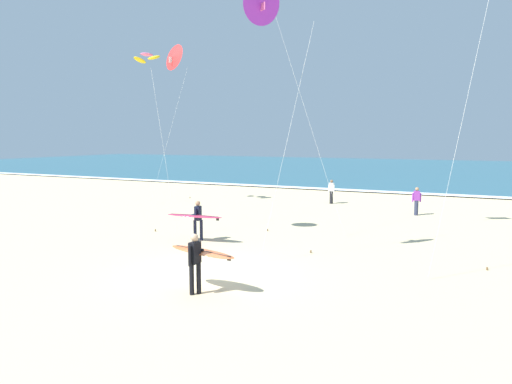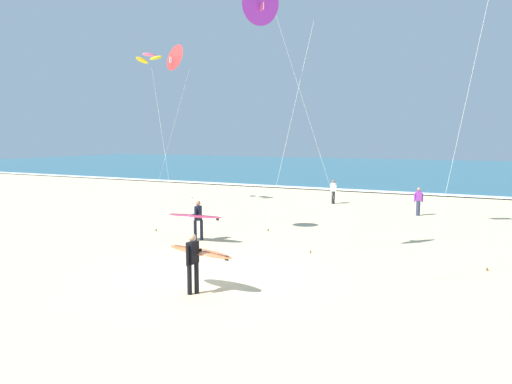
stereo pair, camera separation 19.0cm
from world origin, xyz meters
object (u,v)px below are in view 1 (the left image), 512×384
object	(u,v)px
kite_arc_rose_mid	(147,58)
bystander_white_top	(331,191)
surfer_trailing	(199,256)
bystander_purple_top	(416,201)
surfer_lead	(196,217)
kite_delta_violet_near	(261,4)
kite_delta_scarlet_high	(173,58)

from	to	relation	value
kite_arc_rose_mid	bystander_white_top	xyz separation A→B (m)	(10.81, 5.16, -8.61)
kite_arc_rose_mid	bystander_white_top	size ratio (longest dim) A/B	6.12
surfer_trailing	bystander_purple_top	bearing A→B (deg)	75.63
kite_arc_rose_mid	surfer_lead	bearing A→B (deg)	-42.60
surfer_trailing	kite_arc_rose_mid	bearing A→B (deg)	132.59
kite_delta_violet_near	kite_arc_rose_mid	world-z (taller)	kite_arc_rose_mid
surfer_lead	surfer_trailing	world-z (taller)	same
bystander_purple_top	surfer_lead	bearing A→B (deg)	-125.07
surfer_lead	kite_delta_scarlet_high	distance (m)	6.72
kite_delta_scarlet_high	surfer_trailing	bearing A→B (deg)	-49.89
surfer_trailing	bystander_white_top	xyz separation A→B (m)	(-1.46, 18.51, -0.24)
kite_arc_rose_mid	kite_delta_violet_near	bearing A→B (deg)	-37.97
kite_arc_rose_mid	kite_delta_scarlet_high	bearing A→B (deg)	-45.75
kite_delta_violet_near	bystander_white_top	size ratio (longest dim) A/B	5.92
bystander_white_top	kite_arc_rose_mid	bearing A→B (deg)	-154.48
surfer_trailing	bystander_purple_top	size ratio (longest dim) A/B	1.34
kite_delta_violet_near	bystander_white_top	world-z (taller)	kite_delta_violet_near
kite_delta_violet_near	bystander_white_top	xyz separation A→B (m)	(-1.71, 14.93, -7.87)
surfer_lead	bystander_purple_top	bearing A→B (deg)	54.93
bystander_white_top	bystander_purple_top	distance (m)	6.08
kite_delta_violet_near	bystander_purple_top	world-z (taller)	kite_delta_violet_near
bystander_white_top	bystander_purple_top	world-z (taller)	same
surfer_lead	kite_delta_violet_near	size ratio (longest dim) A/B	0.26
kite_arc_rose_mid	kite_delta_scarlet_high	distance (m)	10.98
kite_delta_violet_near	kite_delta_scarlet_high	xyz separation A→B (m)	(-4.95, 2.00, -1.03)
surfer_lead	kite_arc_rose_mid	world-z (taller)	kite_arc_rose_mid
surfer_lead	bystander_white_top	world-z (taller)	surfer_lead
kite_delta_scarlet_high	bystander_purple_top	size ratio (longest dim) A/B	5.19
surfer_lead	kite_delta_violet_near	bearing A→B (deg)	-24.34
surfer_lead	kite_arc_rose_mid	bearing A→B (deg)	137.40
bystander_white_top	surfer_trailing	bearing A→B (deg)	-85.48
bystander_white_top	bystander_purple_top	bearing A→B (deg)	-23.30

